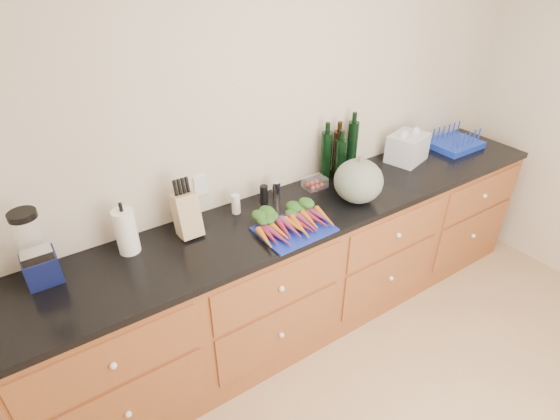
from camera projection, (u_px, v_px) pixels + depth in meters
wall_back at (284, 133)px, 2.72m from camera, size 4.10×0.05×2.60m
cabinets at (311, 267)px, 2.94m from camera, size 3.60×0.64×0.90m
countertop at (313, 207)px, 2.69m from camera, size 3.64×0.62×0.04m
cutting_board at (294, 229)px, 2.44m from camera, size 0.42×0.32×0.01m
carrots at (291, 222)px, 2.45m from camera, size 0.43×0.29×0.06m
squash at (358, 181)px, 2.65m from camera, size 0.30×0.30×0.27m
blender_appliance at (36, 252)px, 2.00m from camera, size 0.15×0.15×0.38m
paper_towel at (126, 231)px, 2.22m from camera, size 0.11×0.11×0.25m
knife_block at (187, 214)px, 2.36m from camera, size 0.12×0.12×0.24m
grinder_salt at (236, 204)px, 2.57m from camera, size 0.05×0.05×0.12m
grinder_pepper at (264, 195)px, 2.66m from camera, size 0.05×0.05×0.12m
canister_chrome at (276, 191)px, 2.70m from camera, size 0.05×0.05×0.12m
tomato_box at (315, 183)px, 2.85m from camera, size 0.14×0.11×0.07m
bottles at (339, 154)px, 2.91m from camera, size 0.30×0.15×0.36m
grocery_bag at (407, 148)px, 3.15m from camera, size 0.32×0.28×0.20m
dish_rack at (455, 142)px, 3.39m from camera, size 0.38×0.30×0.15m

